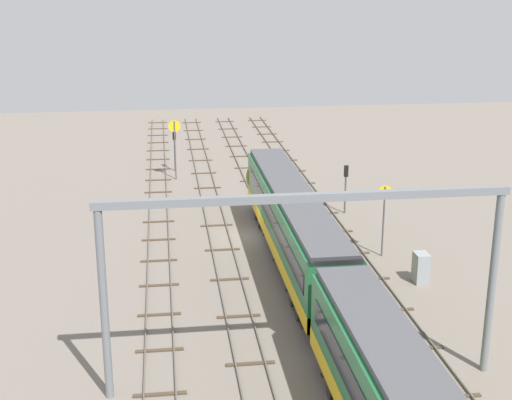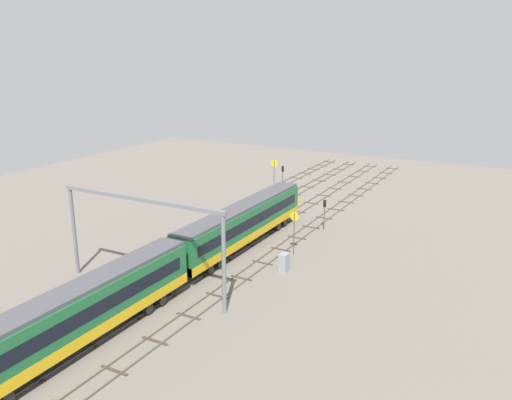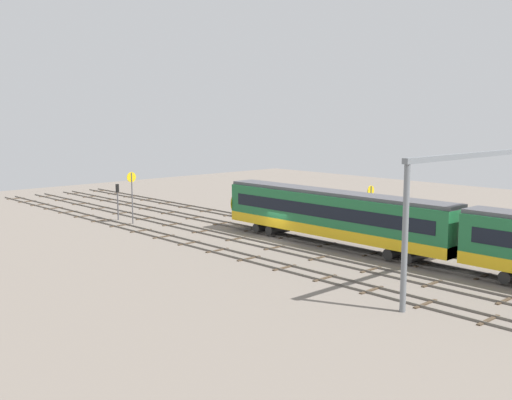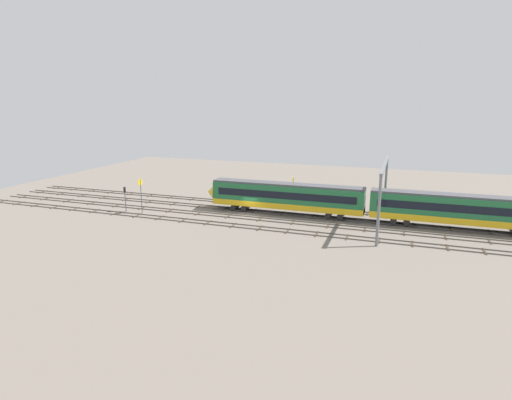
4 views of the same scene
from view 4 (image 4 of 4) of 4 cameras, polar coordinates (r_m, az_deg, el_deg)
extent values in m
plane|color=slate|center=(66.62, -0.98, -1.96)|extent=(109.02, 109.02, 0.00)
cube|color=#59544C|center=(73.21, 0.98, -0.48)|extent=(93.02, 0.07, 0.16)
cube|color=#59544C|center=(71.89, 0.62, -0.74)|extent=(93.02, 0.07, 0.16)
cube|color=#473828|center=(70.27, 29.40, -2.87)|extent=(0.24, 2.40, 0.08)
cube|color=#473828|center=(69.58, 25.82, -2.62)|extent=(0.24, 2.40, 0.08)
cube|color=#473828|center=(69.17, 22.18, -2.36)|extent=(0.24, 2.40, 0.08)
cube|color=#473828|center=(69.04, 18.52, -2.08)|extent=(0.24, 2.40, 0.08)
cube|color=#473828|center=(69.19, 14.86, -1.79)|extent=(0.24, 2.40, 0.08)
cube|color=#473828|center=(69.63, 11.23, -1.51)|extent=(0.24, 2.40, 0.08)
cube|color=#473828|center=(70.34, 7.66, -1.21)|extent=(0.24, 2.40, 0.08)
cube|color=#473828|center=(71.32, 4.18, -0.93)|extent=(0.24, 2.40, 0.08)
cube|color=#473828|center=(72.56, 0.80, -0.64)|extent=(0.24, 2.40, 0.08)
cube|color=#473828|center=(74.04, -2.45, -0.37)|extent=(0.24, 2.40, 0.08)
cube|color=#473828|center=(75.75, -5.57, -0.10)|extent=(0.24, 2.40, 0.08)
cube|color=#473828|center=(77.68, -8.53, 0.15)|extent=(0.24, 2.40, 0.08)
cube|color=#473828|center=(79.81, -11.35, 0.39)|extent=(0.24, 2.40, 0.08)
cube|color=#473828|center=(82.12, -14.02, 0.61)|extent=(0.24, 2.40, 0.08)
cube|color=#473828|center=(84.60, -16.53, 0.82)|extent=(0.24, 2.40, 0.08)
cube|color=#473828|center=(87.24, -18.90, 1.02)|extent=(0.24, 2.40, 0.08)
cube|color=#473828|center=(90.01, -21.12, 1.21)|extent=(0.24, 2.40, 0.08)
cube|color=#473828|center=(92.92, -23.21, 1.38)|extent=(0.24, 2.40, 0.08)
cube|color=#473828|center=(95.94, -25.17, 1.54)|extent=(0.24, 2.40, 0.08)
cube|color=#59544C|center=(69.23, -0.15, -1.30)|extent=(93.02, 0.07, 0.16)
cube|color=#59544C|center=(67.92, -0.56, -1.58)|extent=(93.02, 0.07, 0.16)
cube|color=#473828|center=(65.94, 29.02, -3.81)|extent=(0.24, 2.40, 0.08)
cube|color=#473828|center=(65.23, 24.79, -3.52)|extent=(0.24, 2.40, 0.08)
cube|color=#473828|center=(64.88, 20.49, -3.21)|extent=(0.24, 2.40, 0.08)
cube|color=#473828|center=(64.90, 16.17, -2.88)|extent=(0.24, 2.40, 0.08)
cube|color=#473828|center=(65.30, 11.89, -2.53)|extent=(0.24, 2.40, 0.08)
cube|color=#473828|center=(66.05, 7.68, -2.18)|extent=(0.24, 2.40, 0.08)
cube|color=#473828|center=(67.15, 3.58, -1.82)|extent=(0.24, 2.40, 0.08)
cube|color=#473828|center=(68.58, -0.35, -1.47)|extent=(0.24, 2.40, 0.08)
cube|color=#473828|center=(70.33, -4.11, -1.13)|extent=(0.24, 2.40, 0.08)
cube|color=#473828|center=(72.36, -7.68, -0.80)|extent=(0.24, 2.40, 0.08)
cube|color=#473828|center=(74.67, -11.03, -0.49)|extent=(0.24, 2.40, 0.08)
cube|color=#473828|center=(77.21, -14.17, -0.20)|extent=(0.24, 2.40, 0.08)
cube|color=#473828|center=(79.97, -17.11, 0.08)|extent=(0.24, 2.40, 0.08)
cube|color=#473828|center=(82.93, -19.84, 0.33)|extent=(0.24, 2.40, 0.08)
cube|color=#473828|center=(86.07, -22.38, 0.57)|extent=(0.24, 2.40, 0.08)
cube|color=#473828|center=(89.37, -24.73, 0.79)|extent=(0.24, 2.40, 0.08)
cube|color=#473828|center=(92.80, -26.92, 0.99)|extent=(0.24, 2.40, 0.08)
cube|color=#59544C|center=(65.29, -1.43, -2.21)|extent=(93.02, 0.07, 0.16)
cube|color=#59544C|center=(64.00, -1.88, -2.53)|extent=(93.02, 0.07, 0.16)
cube|color=#473828|center=(61.71, 29.03, -4.90)|extent=(0.24, 2.40, 0.08)
cube|color=#473828|center=(60.98, 24.25, -4.59)|extent=(0.24, 2.40, 0.08)
cube|color=#473828|center=(60.68, 19.38, -4.24)|extent=(0.24, 2.40, 0.08)
cube|color=#473828|center=(60.82, 14.51, -3.86)|extent=(0.24, 2.40, 0.08)
cube|color=#473828|center=(61.40, 9.70, -3.45)|extent=(0.24, 2.40, 0.08)
cube|color=#473828|center=(62.40, 5.02, -3.03)|extent=(0.24, 2.40, 0.08)
cube|color=#473828|center=(63.81, 0.52, -2.61)|extent=(0.24, 2.40, 0.08)
cube|color=#473828|center=(65.59, -3.76, -2.19)|extent=(0.24, 2.40, 0.08)
cube|color=#473828|center=(67.72, -7.79, -1.79)|extent=(0.24, 2.40, 0.08)
cube|color=#473828|center=(70.17, -11.56, -1.40)|extent=(0.24, 2.40, 0.08)
cube|color=#473828|center=(72.90, -15.05, -1.04)|extent=(0.24, 2.40, 0.08)
cube|color=#473828|center=(75.89, -18.28, -0.70)|extent=(0.24, 2.40, 0.08)
cube|color=#473828|center=(79.10, -21.26, -0.39)|extent=(0.24, 2.40, 0.08)
cube|color=#473828|center=(82.51, -24.00, -0.10)|extent=(0.24, 2.40, 0.08)
cube|color=#473828|center=(86.10, -26.52, 0.17)|extent=(0.24, 2.40, 0.08)
cube|color=#473828|center=(89.84, -28.83, 0.41)|extent=(0.24, 2.40, 0.08)
cube|color=#59544C|center=(61.41, -2.86, -3.23)|extent=(93.02, 0.07, 0.16)
cube|color=#59544C|center=(60.14, -3.38, -3.60)|extent=(93.02, 0.07, 0.16)
cube|color=#473828|center=(57.42, 28.50, -6.13)|extent=(0.24, 2.40, 0.08)
cube|color=#473828|center=(56.85, 24.47, -5.87)|extent=(0.24, 2.40, 0.08)
cube|color=#473828|center=(56.57, 20.38, -5.59)|extent=(0.24, 2.40, 0.08)
cube|color=#473828|center=(56.57, 16.27, -5.27)|extent=(0.24, 2.40, 0.08)
cube|color=#473828|center=(56.87, 12.20, -4.93)|extent=(0.24, 2.40, 0.08)
cube|color=#473828|center=(57.44, 8.19, -4.57)|extent=(0.24, 2.40, 0.08)
cube|color=#473828|center=(58.30, 4.28, -4.20)|extent=(0.24, 2.40, 0.08)
cube|color=#473828|center=(59.42, 0.50, -3.82)|extent=(0.24, 2.40, 0.08)
cube|color=#473828|center=(60.78, -3.11, -3.45)|extent=(0.24, 2.40, 0.08)
cube|color=#473828|center=(62.38, -6.56, -3.07)|extent=(0.24, 2.40, 0.08)
cube|color=#473828|center=(64.20, -9.81, -2.71)|extent=(0.24, 2.40, 0.08)
cube|color=#473828|center=(66.21, -12.88, -2.36)|extent=(0.24, 2.40, 0.08)
cube|color=#473828|center=(68.40, -15.76, -2.03)|extent=(0.24, 2.40, 0.08)
cube|color=#473828|center=(70.76, -18.45, -1.71)|extent=(0.24, 2.40, 0.08)
cube|color=#473828|center=(73.26, -20.96, -1.41)|extent=(0.24, 2.40, 0.08)
cube|color=#473828|center=(75.89, -23.30, -1.13)|extent=(0.24, 2.40, 0.08)
cube|color=#473828|center=(78.65, -25.48, -0.86)|extent=(0.24, 2.40, 0.08)
cube|color=#473828|center=(81.51, -27.51, -0.61)|extent=(0.24, 2.40, 0.08)
cube|color=#473828|center=(84.47, -29.40, -0.38)|extent=(0.24, 2.40, 0.08)
cube|color=#473828|center=(87.52, -31.16, -0.17)|extent=(0.24, 2.40, 0.08)
cube|color=#1E6638|center=(66.31, 4.13, 0.49)|extent=(24.00, 2.90, 3.60)
cube|color=gold|center=(66.62, 4.11, -0.65)|extent=(24.00, 2.94, 0.90)
cube|color=#4C4C51|center=(65.90, 4.16, 2.14)|extent=(24.00, 2.50, 0.30)
cube|color=black|center=(67.59, 4.46, 1.10)|extent=(22.00, 0.04, 1.10)
cube|color=black|center=(64.84, 3.80, 0.59)|extent=(22.00, 0.04, 1.10)
cylinder|color=black|center=(65.22, 11.39, -2.01)|extent=(0.90, 2.70, 0.90)
cylinder|color=black|center=(65.47, 9.83, -1.88)|extent=(0.90, 2.70, 0.90)
cylinder|color=black|center=(68.86, -1.35, -0.92)|extent=(0.90, 2.70, 0.90)
cylinder|color=black|center=(69.50, -2.74, -0.80)|extent=(0.90, 2.70, 0.90)
cube|color=#1E6638|center=(64.64, 25.85, -1.18)|extent=(24.00, 2.90, 3.60)
cube|color=gold|center=(64.96, 25.73, -2.33)|extent=(24.00, 2.94, 0.90)
cube|color=#4C4C51|center=(64.22, 26.03, 0.50)|extent=(24.00, 2.50, 0.30)
cube|color=black|center=(65.95, 25.76, -0.52)|extent=(22.00, 0.04, 1.10)
cube|color=black|center=(63.13, 26.03, -1.12)|extent=(22.00, 0.04, 1.10)
cylinder|color=black|center=(64.71, 19.69, -2.66)|extent=(0.90, 2.70, 0.90)
cylinder|color=black|center=(64.70, 18.10, -2.54)|extent=(0.90, 2.70, 0.90)
cone|color=gold|center=(70.69, -5.93, 1.11)|extent=(1.60, 3.24, 3.24)
cylinder|color=slate|center=(70.34, 17.11, 1.94)|extent=(0.36, 0.36, 8.77)
cylinder|color=slate|center=(53.24, 16.24, -1.55)|extent=(0.36, 0.36, 8.77)
cube|color=slate|center=(60.95, 17.02, 4.62)|extent=(0.40, 18.12, 0.35)
cylinder|color=#4C4C51|center=(69.18, -15.25, 0.50)|extent=(0.12, 0.12, 5.51)
cylinder|color=yellow|center=(68.75, -15.39, 2.34)|extent=(0.05, 1.09, 1.09)
cube|color=black|center=(68.77, -15.41, 2.34)|extent=(0.02, 0.49, 0.12)
cylinder|color=#4C4C51|center=(72.39, 5.06, 1.21)|extent=(0.12, 0.12, 4.85)
cylinder|color=yellow|center=(72.01, 5.06, 2.75)|extent=(0.05, 1.00, 1.00)
cube|color=black|center=(72.02, 5.04, 2.75)|extent=(0.02, 0.45, 0.12)
cylinder|color=#4C4C51|center=(75.26, -1.97, 1.01)|extent=(0.14, 0.14, 3.01)
cube|color=black|center=(74.86, -1.98, 2.47)|extent=(0.20, 0.32, 0.90)
sphere|color=green|center=(74.86, -2.06, 2.62)|extent=(0.20, 0.20, 0.20)
sphere|color=#262626|center=(74.94, -2.06, 2.32)|extent=(0.20, 0.20, 0.20)
cylinder|color=#4C4C51|center=(71.20, -17.22, -0.26)|extent=(0.14, 0.14, 3.13)
cube|color=black|center=(70.77, -17.33, 1.33)|extent=(0.20, 0.32, 0.90)
sphere|color=green|center=(70.79, -17.42, 1.49)|extent=(0.20, 0.20, 0.20)
sphere|color=#262626|center=(70.87, -17.39, 1.17)|extent=(0.20, 0.20, 0.20)
cube|color=gray|center=(72.75, 8.73, -0.03)|extent=(1.08, 0.81, 1.89)
cube|color=#333333|center=(72.78, 8.31, 0.22)|extent=(0.02, 0.57, 0.24)
camera|label=1|loc=(60.40, 46.10, 9.55)|focal=50.49mm
camera|label=2|loc=(96.27, 39.73, 12.70)|focal=36.49mm
camera|label=3|loc=(28.27, 55.56, -4.97)|focal=42.22mm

